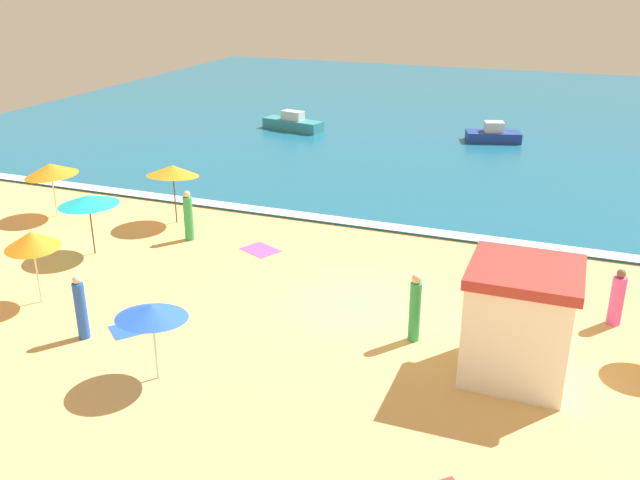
{
  "coord_description": "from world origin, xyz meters",
  "views": [
    {
      "loc": [
        5.52,
        -17.17,
        9.21
      ],
      "look_at": [
        -1.98,
        2.47,
        0.8
      ],
      "focal_mm": 38.84,
      "sensor_mm": 36.0,
      "label": 1
    }
  ],
  "objects_px": {
    "beach_umbrella_1": "(32,240)",
    "beach_umbrella_5": "(51,170)",
    "beachgoer_4": "(617,299)",
    "beachgoer_9": "(415,308)",
    "beachgoer_5": "(188,217)",
    "beach_umbrella_4": "(173,171)",
    "small_boat_0": "(493,135)",
    "small_boat_1": "(293,123)",
    "lifeguard_cabana": "(520,321)",
    "beachgoer_7": "(81,308)",
    "beach_umbrella_0": "(152,311)",
    "beach_umbrella_2": "(88,200)"
  },
  "relations": [
    {
      "from": "beach_umbrella_1",
      "to": "beach_umbrella_5",
      "type": "xyz_separation_m",
      "value": [
        -4.67,
        6.17,
        -0.06
      ]
    },
    {
      "from": "beachgoer_4",
      "to": "beachgoer_9",
      "type": "xyz_separation_m",
      "value": [
        -4.93,
        -2.82,
        0.18
      ]
    },
    {
      "from": "beachgoer_4",
      "to": "beachgoer_5",
      "type": "xyz_separation_m",
      "value": [
        -14.14,
        1.3,
        0.11
      ]
    },
    {
      "from": "beachgoer_4",
      "to": "beachgoer_9",
      "type": "distance_m",
      "value": 5.68
    },
    {
      "from": "beach_umbrella_4",
      "to": "small_boat_0",
      "type": "distance_m",
      "value": 19.66
    },
    {
      "from": "beach_umbrella_1",
      "to": "small_boat_1",
      "type": "bearing_deg",
      "value": 94.41
    },
    {
      "from": "beach_umbrella_5",
      "to": "small_boat_1",
      "type": "bearing_deg",
      "value": 80.29
    },
    {
      "from": "beach_umbrella_4",
      "to": "small_boat_0",
      "type": "height_order",
      "value": "beach_umbrella_4"
    },
    {
      "from": "lifeguard_cabana",
      "to": "beachgoer_7",
      "type": "relative_size",
      "value": 1.57
    },
    {
      "from": "beach_umbrella_0",
      "to": "beachgoer_7",
      "type": "height_order",
      "value": "beach_umbrella_0"
    },
    {
      "from": "beachgoer_9",
      "to": "beach_umbrella_4",
      "type": "bearing_deg",
      "value": 152.66
    },
    {
      "from": "beachgoer_5",
      "to": "beachgoer_9",
      "type": "distance_m",
      "value": 10.09
    },
    {
      "from": "beachgoer_7",
      "to": "small_boat_1",
      "type": "distance_m",
      "value": 24.72
    },
    {
      "from": "beachgoer_5",
      "to": "small_boat_0",
      "type": "distance_m",
      "value": 20.2
    },
    {
      "from": "beach_umbrella_1",
      "to": "beachgoer_4",
      "type": "relative_size",
      "value": 1.37
    },
    {
      "from": "beach_umbrella_4",
      "to": "beachgoer_7",
      "type": "xyz_separation_m",
      "value": [
        2.43,
        -8.47,
        -1.2
      ]
    },
    {
      "from": "beach_umbrella_5",
      "to": "small_boat_1",
      "type": "xyz_separation_m",
      "value": [
        2.89,
        16.91,
        -1.4
      ]
    },
    {
      "from": "beach_umbrella_4",
      "to": "beach_umbrella_5",
      "type": "bearing_deg",
      "value": -167.7
    },
    {
      "from": "beachgoer_5",
      "to": "beach_umbrella_5",
      "type": "bearing_deg",
      "value": 177.08
    },
    {
      "from": "beach_umbrella_5",
      "to": "small_boat_0",
      "type": "bearing_deg",
      "value": 51.73
    },
    {
      "from": "beach_umbrella_0",
      "to": "beach_umbrella_2",
      "type": "xyz_separation_m",
      "value": [
        -6.32,
        5.8,
        0.13
      ]
    },
    {
      "from": "beach_umbrella_0",
      "to": "beach_umbrella_2",
      "type": "distance_m",
      "value": 8.57
    },
    {
      "from": "small_boat_1",
      "to": "beach_umbrella_2",
      "type": "bearing_deg",
      "value": -87.33
    },
    {
      "from": "beach_umbrella_1",
      "to": "small_boat_1",
      "type": "height_order",
      "value": "beach_umbrella_1"
    },
    {
      "from": "lifeguard_cabana",
      "to": "beachgoer_9",
      "type": "xyz_separation_m",
      "value": [
        -2.67,
        0.72,
        -0.5
      ]
    },
    {
      "from": "beach_umbrella_4",
      "to": "beach_umbrella_5",
      "type": "xyz_separation_m",
      "value": [
        -4.78,
        -1.04,
        -0.17
      ]
    },
    {
      "from": "beachgoer_5",
      "to": "small_boat_1",
      "type": "xyz_separation_m",
      "value": [
        -3.28,
        17.22,
        -0.38
      ]
    },
    {
      "from": "lifeguard_cabana",
      "to": "beach_umbrella_4",
      "type": "bearing_deg",
      "value": 154.94
    },
    {
      "from": "lifeguard_cabana",
      "to": "beach_umbrella_0",
      "type": "bearing_deg",
      "value": -157.87
    },
    {
      "from": "beach_umbrella_1",
      "to": "small_boat_0",
      "type": "bearing_deg",
      "value": 68.35
    },
    {
      "from": "beach_umbrella_4",
      "to": "beach_umbrella_1",
      "type": "bearing_deg",
      "value": -90.9
    },
    {
      "from": "lifeguard_cabana",
      "to": "small_boat_0",
      "type": "distance_m",
      "value": 23.64
    },
    {
      "from": "small_boat_1",
      "to": "small_boat_0",
      "type": "bearing_deg",
      "value": 6.27
    },
    {
      "from": "beach_umbrella_0",
      "to": "beach_umbrella_1",
      "type": "relative_size",
      "value": 0.9
    },
    {
      "from": "beach_umbrella_2",
      "to": "beachgoer_4",
      "type": "distance_m",
      "value": 16.58
    },
    {
      "from": "beach_umbrella_2",
      "to": "beach_umbrella_4",
      "type": "height_order",
      "value": "beach_umbrella_4"
    },
    {
      "from": "lifeguard_cabana",
      "to": "beach_umbrella_5",
      "type": "distance_m",
      "value": 18.78
    },
    {
      "from": "beach_umbrella_0",
      "to": "beachgoer_7",
      "type": "distance_m",
      "value": 3.2
    },
    {
      "from": "beach_umbrella_2",
      "to": "small_boat_0",
      "type": "xyz_separation_m",
      "value": [
        10.53,
        20.75,
        -1.45
      ]
    },
    {
      "from": "beachgoer_4",
      "to": "beach_umbrella_5",
      "type": "bearing_deg",
      "value": 175.45
    },
    {
      "from": "beach_umbrella_1",
      "to": "small_boat_1",
      "type": "xyz_separation_m",
      "value": [
        -1.78,
        23.07,
        -1.46
      ]
    },
    {
      "from": "beachgoer_5",
      "to": "small_boat_1",
      "type": "bearing_deg",
      "value": 100.79
    },
    {
      "from": "beachgoer_9",
      "to": "small_boat_1",
      "type": "height_order",
      "value": "beachgoer_9"
    },
    {
      "from": "beach_umbrella_0",
      "to": "beachgoer_4",
      "type": "bearing_deg",
      "value": 33.6
    },
    {
      "from": "beach_umbrella_0",
      "to": "beachgoer_9",
      "type": "relative_size",
      "value": 1.06
    },
    {
      "from": "beachgoer_9",
      "to": "small_boat_1",
      "type": "xyz_separation_m",
      "value": [
        -12.49,
        21.34,
        -0.45
      ]
    },
    {
      "from": "beach_umbrella_5",
      "to": "beachgoer_4",
      "type": "relative_size",
      "value": 1.68
    },
    {
      "from": "beachgoer_5",
      "to": "beachgoer_9",
      "type": "height_order",
      "value": "beachgoer_9"
    },
    {
      "from": "beach_umbrella_2",
      "to": "small_boat_1",
      "type": "relative_size",
      "value": 0.56
    },
    {
      "from": "beach_umbrella_5",
      "to": "beachgoer_4",
      "type": "height_order",
      "value": "beach_umbrella_5"
    }
  ]
}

